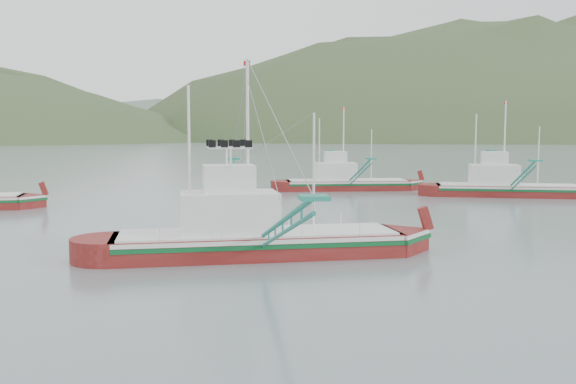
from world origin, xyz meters
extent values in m
plane|color=slate|center=(0.00, 0.00, 0.00)|extent=(1200.00, 1200.00, 0.00)
cube|color=maroon|center=(-2.25, 2.17, 0.21)|extent=(16.16, 4.87, 2.14)
cube|color=silver|center=(-2.25, 2.17, 1.12)|extent=(15.85, 4.94, 0.23)
cube|color=#0B5325|center=(-2.25, 2.17, 0.85)|extent=(15.85, 4.96, 0.23)
cube|color=silver|center=(-2.25, 2.17, 1.33)|extent=(15.36, 4.62, 0.13)
cube|color=silver|center=(-3.85, 2.11, 2.46)|extent=(5.46, 3.61, 2.35)
cube|color=silver|center=(-3.85, 2.11, 4.38)|extent=(2.86, 2.45, 1.49)
cylinder|color=white|center=(-2.78, 2.15, 6.09)|extent=(0.17, 0.17, 9.61)
cylinder|color=white|center=(-5.98, 2.03, 5.37)|extent=(0.15, 0.15, 8.17)
cylinder|color=white|center=(0.95, 2.29, 4.64)|extent=(0.13, 0.13, 6.73)
cube|color=maroon|center=(11.75, 39.80, 0.19)|extent=(14.36, 4.52, 1.89)
cube|color=silver|center=(11.75, 39.80, 0.99)|extent=(14.08, 4.59, 0.21)
cube|color=#0B5325|center=(11.75, 39.80, 0.76)|extent=(14.08, 4.60, 0.21)
cube|color=silver|center=(11.75, 39.80, 1.18)|extent=(13.64, 4.30, 0.11)
cube|color=silver|center=(10.34, 39.87, 2.17)|extent=(4.88, 3.27, 2.08)
cube|color=silver|center=(10.34, 39.87, 3.88)|extent=(2.56, 2.21, 1.32)
cylinder|color=white|center=(11.28, 39.82, 5.39)|extent=(0.15, 0.15, 8.51)
cylinder|color=white|center=(8.45, 39.97, 4.75)|extent=(0.13, 0.13, 7.23)
cylinder|color=white|center=(14.59, 39.65, 4.11)|extent=(0.11, 0.11, 5.96)
cube|color=maroon|center=(27.03, 30.51, 0.20)|extent=(15.30, 8.28, 1.97)
cube|color=silver|center=(27.03, 30.51, 1.04)|extent=(15.04, 8.27, 0.22)
cube|color=#0B5325|center=(27.03, 30.51, 0.79)|extent=(15.04, 8.29, 0.22)
cube|color=silver|center=(27.03, 30.51, 1.23)|extent=(14.53, 7.87, 0.12)
cube|color=silver|center=(25.62, 30.96, 2.27)|extent=(5.66, 4.51, 2.17)
cube|color=silver|center=(25.62, 30.96, 4.04)|extent=(3.11, 2.85, 1.38)
cylinder|color=white|center=(26.56, 30.66, 5.62)|extent=(0.16, 0.16, 8.88)
cylinder|color=white|center=(23.74, 31.56, 4.96)|extent=(0.14, 0.14, 7.55)
cylinder|color=white|center=(29.85, 29.60, 4.29)|extent=(0.12, 0.12, 6.21)
ellipsoid|color=#364A26|center=(240.00, 430.00, 0.00)|extent=(684.00, 432.00, 306.00)
ellipsoid|color=slate|center=(30.00, 560.00, 0.00)|extent=(960.00, 400.00, 240.00)
camera|label=1|loc=(-5.52, -33.24, 7.07)|focal=40.00mm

